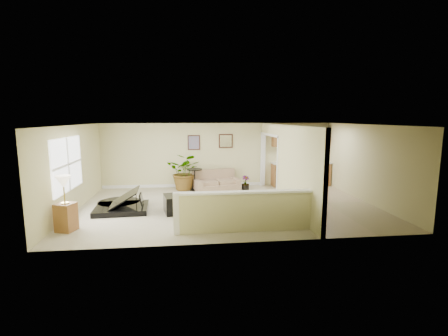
{
  "coord_description": "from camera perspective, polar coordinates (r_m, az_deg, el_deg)",
  "views": [
    {
      "loc": [
        -1.23,
        -9.68,
        2.71
      ],
      "look_at": [
        -0.07,
        0.4,
        1.13
      ],
      "focal_mm": 26.0,
      "sensor_mm": 36.0,
      "label": 1
    }
  ],
  "objects": [
    {
      "name": "ceiling",
      "position": [
        9.76,
        0.66,
        7.61
      ],
      "size": [
        9.0,
        6.0,
        0.04
      ],
      "primitive_type": "cube",
      "color": "silver",
      "rests_on": "back_wall"
    },
    {
      "name": "right_wall",
      "position": [
        11.35,
        23.82,
        0.69
      ],
      "size": [
        0.04,
        6.0,
        2.5
      ],
      "primitive_type": "cube",
      "color": "beige",
      "rests_on": "floor"
    },
    {
      "name": "wall_art_left",
      "position": [
        12.7,
        -5.32,
        4.47
      ],
      "size": [
        0.48,
        0.04,
        0.58
      ],
      "color": "#3B1F15",
      "rests_on": "back_wall"
    },
    {
      "name": "piano",
      "position": [
        10.04,
        -17.72,
        -3.77
      ],
      "size": [
        1.82,
        1.89,
        1.42
      ],
      "rotation": [
        0.0,
        0.0,
        0.06
      ],
      "color": "black",
      "rests_on": "floor"
    },
    {
      "name": "back_wall",
      "position": [
        12.83,
        -1.04,
        2.31
      ],
      "size": [
        9.0,
        0.04,
        2.5
      ],
      "primitive_type": "cube",
      "color": "beige",
      "rests_on": "floor"
    },
    {
      "name": "loveseat",
      "position": [
        12.36,
        -1.39,
        -2.1
      ],
      "size": [
        1.87,
        1.29,
        0.96
      ],
      "rotation": [
        0.0,
        0.0,
        0.21
      ],
      "color": "#A38167",
      "rests_on": "floor"
    },
    {
      "name": "kitchen_vinyl",
      "position": [
        10.97,
        17.28,
        -5.85
      ],
      "size": [
        2.7,
        6.0,
        0.01
      ],
      "primitive_type": "cube",
      "color": "tan",
      "rests_on": "floor"
    },
    {
      "name": "front_wall",
      "position": [
        6.95,
        3.76,
        -3.31
      ],
      "size": [
        9.0,
        0.04,
        2.5
      ],
      "primitive_type": "cube",
      "color": "beige",
      "rests_on": "floor"
    },
    {
      "name": "left_window",
      "position": [
        9.83,
        -25.87,
        0.58
      ],
      "size": [
        0.05,
        2.15,
        1.45
      ],
      "primitive_type": "cube",
      "color": "white",
      "rests_on": "left_wall"
    },
    {
      "name": "pony_half_wall",
      "position": [
        7.81,
        3.33,
        -7.47
      ],
      "size": [
        3.42,
        0.22,
        1.0
      ],
      "color": "beige",
      "rests_on": "floor"
    },
    {
      "name": "accent_table",
      "position": [
        12.18,
        -5.17,
        -1.53
      ],
      "size": [
        0.56,
        0.56,
        0.82
      ],
      "color": "black",
      "rests_on": "floor"
    },
    {
      "name": "piano_bench",
      "position": [
        9.47,
        -9.2,
        -6.3
      ],
      "size": [
        0.52,
        0.82,
        0.51
      ],
      "primitive_type": "cube",
      "rotation": [
        0.0,
        0.0,
        0.19
      ],
      "color": "black",
      "rests_on": "floor"
    },
    {
      "name": "palm_plant",
      "position": [
        12.29,
        -6.83,
        -0.72
      ],
      "size": [
        1.55,
        1.46,
        1.39
      ],
      "color": "black",
      "rests_on": "floor"
    },
    {
      "name": "wall_mirror",
      "position": [
        12.78,
        0.31,
        4.77
      ],
      "size": [
        0.55,
        0.04,
        0.55
      ],
      "color": "#3B1F15",
      "rests_on": "back_wall"
    },
    {
      "name": "small_plant",
      "position": [
        12.33,
        3.78,
        -2.78
      ],
      "size": [
        0.35,
        0.35,
        0.54
      ],
      "color": "black",
      "rests_on": "floor"
    },
    {
      "name": "floor",
      "position": [
        10.13,
        0.64,
        -6.67
      ],
      "size": [
        9.0,
        9.0,
        0.0
      ],
      "primitive_type": "plane",
      "color": "#BDB493",
      "rests_on": "ground"
    },
    {
      "name": "kitchen_cabinets",
      "position": [
        13.31,
        12.89,
        0.68
      ],
      "size": [
        2.36,
        0.65,
        2.33
      ],
      "color": "brown",
      "rests_on": "floor"
    },
    {
      "name": "lamp_stand",
      "position": [
        8.7,
        -26.12,
        -6.3
      ],
      "size": [
        0.5,
        0.5,
        1.35
      ],
      "color": "brown",
      "rests_on": "floor"
    },
    {
      "name": "interior_partition",
      "position": [
        10.5,
        10.27,
        0.54
      ],
      "size": [
        0.18,
        5.99,
        2.5
      ],
      "color": "beige",
      "rests_on": "floor"
    },
    {
      "name": "left_wall",
      "position": [
        10.33,
        -24.97,
        -0.12
      ],
      "size": [
        0.04,
        6.0,
        2.5
      ],
      "primitive_type": "cube",
      "color": "beige",
      "rests_on": "floor"
    }
  ]
}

